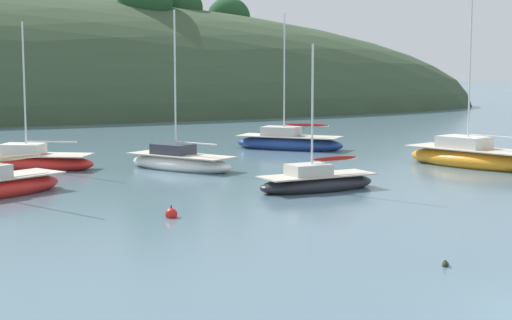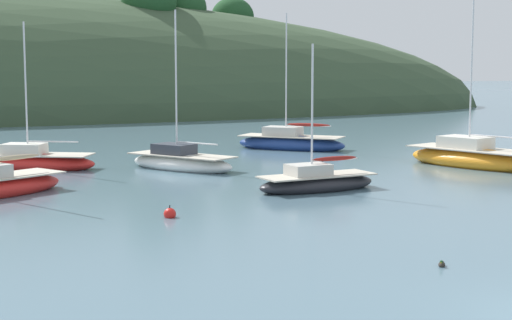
# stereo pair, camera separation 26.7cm
# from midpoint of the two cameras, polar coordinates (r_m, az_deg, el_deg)

# --- Properties ---
(sailboat_cream_ketch) EXTENTS (5.41, 6.44, 8.37)m
(sailboat_cream_ketch) POSITION_cam_midpoint_polar(r_m,az_deg,el_deg) (42.13, -5.53, -0.13)
(sailboat_cream_ketch) COLOR white
(sailboat_cream_ketch) RESTS_ON ground
(sailboat_grey_yawl) EXTENTS (5.46, 8.36, 9.30)m
(sailboat_grey_yawl) POSITION_cam_midpoint_polar(r_m,az_deg,el_deg) (44.61, 14.78, 0.16)
(sailboat_grey_yawl) COLOR orange
(sailboat_grey_yawl) RESTS_ON ground
(sailboat_black_sloop) EXTENTS (6.88, 6.58, 8.84)m
(sailboat_black_sloop) POSITION_cam_midpoint_polar(r_m,az_deg,el_deg) (51.87, 2.15, 1.24)
(sailboat_black_sloop) COLOR navy
(sailboat_black_sloop) RESTS_ON ground
(sailboat_yellow_far) EXTENTS (5.77, 2.63, 6.46)m
(sailboat_yellow_far) POSITION_cam_midpoint_polar(r_m,az_deg,el_deg) (35.12, 4.04, -1.55)
(sailboat_yellow_far) COLOR #232328
(sailboat_yellow_far) RESTS_ON ground
(sailboat_white_near) EXTENTS (6.77, 4.91, 7.78)m
(sailboat_white_near) POSITION_cam_midpoint_polar(r_m,az_deg,el_deg) (43.62, -15.60, -0.11)
(sailboat_white_near) COLOR red
(sailboat_white_near) RESTS_ON ground
(mooring_buoy_outer) EXTENTS (0.44, 0.44, 0.54)m
(mooring_buoy_outer) POSITION_cam_midpoint_polar(r_m,az_deg,el_deg) (29.05, -6.22, -3.79)
(mooring_buoy_outer) COLOR red
(mooring_buoy_outer) RESTS_ON ground
(mooring_buoy_inner) EXTENTS (0.44, 0.44, 0.54)m
(mooring_buoy_inner) POSITION_cam_midpoint_polar(r_m,az_deg,el_deg) (42.20, 4.44, -0.47)
(mooring_buoy_inner) COLOR red
(mooring_buoy_inner) RESTS_ON ground
(duck_lead) EXTENTS (0.35, 0.38, 0.24)m
(duck_lead) POSITION_cam_midpoint_polar(r_m,az_deg,el_deg) (22.67, 12.80, -7.12)
(duck_lead) COLOR #2D2823
(duck_lead) RESTS_ON ground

